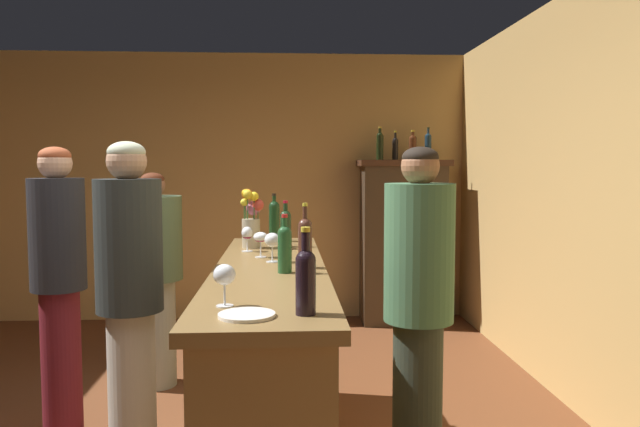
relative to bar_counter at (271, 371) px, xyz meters
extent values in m
cube|color=tan|center=(-0.70, 3.36, 0.82)|extent=(5.36, 0.12, 2.72)
cube|color=olive|center=(0.00, 0.00, -0.03)|extent=(0.48, 2.33, 1.03)
cube|color=brown|center=(0.00, 0.00, 0.51)|extent=(0.55, 2.42, 0.05)
cube|color=#3D2E20|center=(1.25, 3.03, 0.28)|extent=(0.82, 0.41, 1.64)
cube|color=#432719|center=(1.25, 3.03, 1.06)|extent=(0.90, 0.47, 0.06)
cylinder|color=#224D27|center=(0.07, -0.19, 0.63)|extent=(0.07, 0.07, 0.19)
sphere|color=#224D27|center=(0.07, -0.19, 0.72)|extent=(0.07, 0.07, 0.07)
cylinder|color=#224D27|center=(0.07, -0.19, 0.76)|extent=(0.03, 0.03, 0.07)
cylinder|color=red|center=(0.07, -0.19, 0.80)|extent=(0.03, 0.03, 0.02)
cylinder|color=#173519|center=(0.01, 1.05, 0.65)|extent=(0.07, 0.07, 0.23)
sphere|color=#173519|center=(0.01, 1.05, 0.76)|extent=(0.07, 0.07, 0.07)
cylinder|color=#173519|center=(0.01, 1.05, 0.80)|extent=(0.02, 0.02, 0.07)
cylinder|color=black|center=(0.01, 1.05, 0.84)|extent=(0.03, 0.03, 0.02)
cylinder|color=black|center=(0.14, -1.00, 0.63)|extent=(0.07, 0.07, 0.18)
sphere|color=black|center=(0.14, -1.00, 0.72)|extent=(0.07, 0.07, 0.07)
cylinder|color=black|center=(0.14, -1.00, 0.77)|extent=(0.03, 0.03, 0.10)
cylinder|color=gold|center=(0.14, -1.00, 0.82)|extent=(0.03, 0.03, 0.02)
cylinder|color=#49281E|center=(0.17, -0.05, 0.64)|extent=(0.07, 0.07, 0.21)
sphere|color=#49281E|center=(0.17, -0.05, 0.74)|extent=(0.07, 0.07, 0.07)
cylinder|color=#49281E|center=(0.17, -0.05, 0.79)|extent=(0.02, 0.02, 0.09)
cylinder|color=gold|center=(0.17, -0.05, 0.84)|extent=(0.03, 0.03, 0.02)
cylinder|color=#1A3219|center=(0.08, 0.75, 0.63)|extent=(0.07, 0.07, 0.19)
sphere|color=#1A3219|center=(0.08, 0.75, 0.72)|extent=(0.07, 0.07, 0.07)
cylinder|color=#1A3219|center=(0.08, 0.75, 0.76)|extent=(0.03, 0.03, 0.08)
cylinder|color=#AB1526|center=(0.08, 0.75, 0.81)|extent=(0.03, 0.03, 0.02)
cylinder|color=white|center=(-0.14, -0.87, 0.54)|extent=(0.06, 0.06, 0.00)
cylinder|color=white|center=(-0.14, -0.87, 0.57)|extent=(0.01, 0.01, 0.07)
ellipsoid|color=white|center=(-0.14, -0.87, 0.65)|extent=(0.08, 0.08, 0.08)
cylinder|color=white|center=(-0.06, 0.31, 0.54)|extent=(0.06, 0.06, 0.00)
cylinder|color=white|center=(-0.06, 0.31, 0.58)|extent=(0.01, 0.01, 0.08)
ellipsoid|color=white|center=(-0.06, 0.31, 0.65)|extent=(0.08, 0.08, 0.06)
ellipsoid|color=maroon|center=(-0.06, 0.31, 0.63)|extent=(0.07, 0.07, 0.02)
cylinder|color=white|center=(-0.15, 0.55, 0.54)|extent=(0.07, 0.07, 0.00)
cylinder|color=white|center=(-0.15, 0.55, 0.57)|extent=(0.01, 0.01, 0.07)
ellipsoid|color=white|center=(-0.15, 0.55, 0.64)|extent=(0.07, 0.07, 0.07)
ellipsoid|color=maroon|center=(-0.15, 0.55, 0.62)|extent=(0.05, 0.05, 0.03)
cylinder|color=white|center=(0.01, 0.14, 0.54)|extent=(0.07, 0.07, 0.00)
cylinder|color=white|center=(0.01, 0.14, 0.58)|extent=(0.01, 0.01, 0.07)
ellipsoid|color=white|center=(0.01, 0.14, 0.65)|extent=(0.08, 0.08, 0.07)
cylinder|color=tan|center=(-0.13, 0.71, 0.62)|extent=(0.11, 0.11, 0.18)
cylinder|color=#38602D|center=(-0.09, 0.71, 0.72)|extent=(0.01, 0.01, 0.16)
sphere|color=#C43B2E|center=(-0.09, 0.71, 0.80)|extent=(0.07, 0.07, 0.07)
cylinder|color=#38602D|center=(-0.12, 0.74, 0.71)|extent=(0.01, 0.01, 0.13)
sphere|color=#B85B7B|center=(-0.12, 0.74, 0.77)|extent=(0.09, 0.09, 0.09)
cylinder|color=#38602D|center=(-0.16, 0.75, 0.75)|extent=(0.01, 0.01, 0.22)
sphere|color=orange|center=(-0.16, 0.75, 0.86)|extent=(0.07, 0.07, 0.07)
cylinder|color=#38602D|center=(-0.17, 0.73, 0.75)|extent=(0.01, 0.01, 0.23)
sphere|color=#F4B016|center=(-0.17, 0.73, 0.87)|extent=(0.05, 0.05, 0.05)
cylinder|color=#38602D|center=(-0.17, 0.69, 0.73)|extent=(0.01, 0.01, 0.17)
sphere|color=yellow|center=(-0.17, 0.69, 0.81)|extent=(0.05, 0.05, 0.05)
cylinder|color=#38602D|center=(-0.15, 0.67, 0.75)|extent=(0.01, 0.01, 0.22)
sphere|color=gold|center=(-0.15, 0.67, 0.86)|extent=(0.06, 0.06, 0.06)
cylinder|color=#38602D|center=(-0.11, 0.69, 0.74)|extent=(0.01, 0.01, 0.21)
sphere|color=yellow|center=(-0.11, 0.69, 0.85)|extent=(0.06, 0.06, 0.06)
cylinder|color=white|center=(-0.05, -1.02, 0.54)|extent=(0.19, 0.19, 0.01)
cylinder|color=black|center=(1.02, 3.03, 1.21)|extent=(0.07, 0.07, 0.23)
sphere|color=black|center=(1.02, 3.03, 1.33)|extent=(0.07, 0.07, 0.07)
cylinder|color=black|center=(1.02, 3.03, 1.37)|extent=(0.03, 0.03, 0.08)
cylinder|color=gold|center=(1.02, 3.03, 1.41)|extent=(0.03, 0.03, 0.02)
cylinder|color=black|center=(1.17, 3.03, 1.19)|extent=(0.06, 0.06, 0.19)
sphere|color=black|center=(1.17, 3.03, 1.28)|extent=(0.06, 0.06, 0.06)
cylinder|color=black|center=(1.17, 3.03, 1.32)|extent=(0.02, 0.02, 0.08)
cylinder|color=gold|center=(1.17, 3.03, 1.37)|extent=(0.03, 0.03, 0.02)
cylinder|color=#4E2613|center=(1.35, 3.03, 1.20)|extent=(0.08, 0.08, 0.21)
sphere|color=#4E2613|center=(1.35, 3.03, 1.30)|extent=(0.08, 0.08, 0.08)
cylinder|color=#4E2613|center=(1.35, 3.03, 1.34)|extent=(0.03, 0.03, 0.07)
cylinder|color=gold|center=(1.35, 3.03, 1.38)|extent=(0.04, 0.04, 0.02)
cylinder|color=#192D3C|center=(1.50, 3.03, 1.21)|extent=(0.07, 0.07, 0.23)
sphere|color=#192D3C|center=(1.50, 3.03, 1.32)|extent=(0.07, 0.07, 0.07)
cylinder|color=#192D3C|center=(1.50, 3.03, 1.36)|extent=(0.02, 0.02, 0.08)
cylinder|color=black|center=(1.50, 3.03, 1.41)|extent=(0.02, 0.02, 0.02)
cylinder|color=maroon|center=(-1.21, 0.49, -0.11)|extent=(0.22, 0.22, 0.87)
cylinder|color=#25262A|center=(-1.21, 0.49, 0.65)|extent=(0.31, 0.31, 0.63)
sphere|color=#DFA784|center=(-1.21, 0.49, 1.05)|extent=(0.19, 0.19, 0.19)
ellipsoid|color=#A44B2A|center=(-1.21, 0.49, 1.09)|extent=(0.18, 0.18, 0.10)
cylinder|color=gray|center=(-0.85, 1.35, -0.16)|extent=(0.29, 0.29, 0.77)
cylinder|color=#4F6543|center=(-0.85, 1.35, 0.52)|extent=(0.40, 0.40, 0.59)
sphere|color=#955C43|center=(-0.85, 1.35, 0.90)|extent=(0.17, 0.17, 0.17)
ellipsoid|color=#5F2B17|center=(-0.85, 1.35, 0.94)|extent=(0.16, 0.16, 0.10)
cylinder|color=#B9AE9D|center=(-0.70, 0.04, -0.12)|extent=(0.24, 0.24, 0.85)
cylinder|color=#2A302E|center=(-0.70, 0.04, 0.64)|extent=(0.33, 0.33, 0.66)
sphere|color=tan|center=(-0.70, 0.04, 1.06)|extent=(0.19, 0.19, 0.19)
ellipsoid|color=#B0B79A|center=(-0.70, 0.04, 1.10)|extent=(0.18, 0.18, 0.11)
cylinder|color=#2A3227|center=(0.69, -0.28, -0.11)|extent=(0.23, 0.23, 0.86)
cylinder|color=#416D49|center=(0.69, -0.28, 0.64)|extent=(0.32, 0.32, 0.63)
sphere|color=#9A6242|center=(0.69, -0.28, 1.03)|extent=(0.17, 0.17, 0.17)
ellipsoid|color=black|center=(0.69, -0.28, 1.07)|extent=(0.17, 0.17, 0.10)
camera|label=1|loc=(0.07, -3.03, 1.03)|focal=34.50mm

